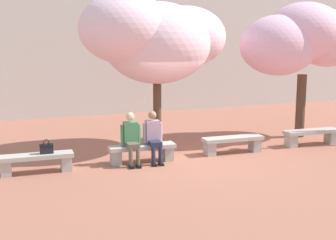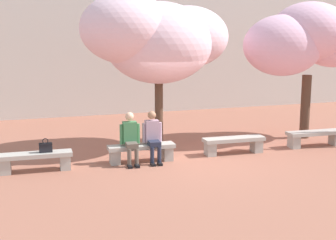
{
  "view_description": "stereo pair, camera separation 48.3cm",
  "coord_description": "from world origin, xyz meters",
  "views": [
    {
      "loc": [
        -4.75,
        -10.91,
        3.24
      ],
      "look_at": [
        -0.52,
        0.2,
        1.0
      ],
      "focal_mm": 50.0,
      "sensor_mm": 36.0,
      "label": 1
    },
    {
      "loc": [
        -4.29,
        -11.08,
        3.24
      ],
      "look_at": [
        -0.52,
        0.2,
        1.0
      ],
      "focal_mm": 50.0,
      "sensor_mm": 36.0,
      "label": 2
    }
  ],
  "objects": [
    {
      "name": "person_seated_left",
      "position": [
        -1.59,
        -0.05,
        0.7
      ],
      "size": [
        0.51,
        0.7,
        1.29
      ],
      "color": "black",
      "rests_on": "ground"
    },
    {
      "name": "building_facade",
      "position": [
        0.0,
        9.1,
        4.36
      ],
      "size": [
        28.0,
        4.0,
        8.72
      ],
      "primitive_type": "cube",
      "color": "beige",
      "rests_on": "ground"
    },
    {
      "name": "person_seated_right",
      "position": [
        -1.01,
        -0.05,
        0.7
      ],
      "size": [
        0.51,
        0.7,
        1.29
      ],
      "color": "black",
      "rests_on": "ground"
    },
    {
      "name": "ground_plane",
      "position": [
        0.0,
        0.0,
        0.0
      ],
      "size": [
        100.0,
        100.0,
        0.0
      ],
      "primitive_type": "plane",
      "color": "#9E604C"
    },
    {
      "name": "stone_bench_west_end",
      "position": [
        -3.87,
        0.0,
        0.3
      ],
      "size": [
        1.71,
        0.49,
        0.45
      ],
      "color": "#ADA89E",
      "rests_on": "ground"
    },
    {
      "name": "stone_bench_center",
      "position": [
        1.29,
        0.0,
        0.3
      ],
      "size": [
        1.71,
        0.49,
        0.45
      ],
      "color": "#ADA89E",
      "rests_on": "ground"
    },
    {
      "name": "cherry_tree_secondary",
      "position": [
        4.23,
        1.08,
        3.05
      ],
      "size": [
        4.18,
        2.35,
        4.14
      ],
      "color": "#513828",
      "rests_on": "ground"
    },
    {
      "name": "handbag",
      "position": [
        -3.63,
        -0.01,
        0.58
      ],
      "size": [
        0.3,
        0.15,
        0.34
      ],
      "color": "black",
      "rests_on": "stone_bench_west_end"
    },
    {
      "name": "cherry_tree_main",
      "position": [
        -0.45,
        1.35,
        3.09
      ],
      "size": [
        4.3,
        2.92,
        4.26
      ],
      "color": "#513828",
      "rests_on": "ground"
    },
    {
      "name": "stone_bench_near_west",
      "position": [
        -1.29,
        0.0,
        0.3
      ],
      "size": [
        1.71,
        0.49,
        0.45
      ],
      "color": "#ADA89E",
      "rests_on": "ground"
    },
    {
      "name": "stone_bench_near_east",
      "position": [
        3.87,
        0.0,
        0.3
      ],
      "size": [
        1.71,
        0.49,
        0.45
      ],
      "color": "#ADA89E",
      "rests_on": "ground"
    }
  ]
}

